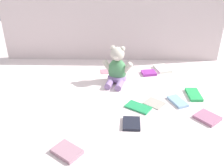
% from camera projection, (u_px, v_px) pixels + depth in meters
% --- Properties ---
extents(ground_plane, '(3.20, 3.20, 0.00)m').
position_uv_depth(ground_plane, '(110.00, 90.00, 1.59)').
color(ground_plane, silver).
extents(backdrop_drape, '(1.63, 0.03, 0.63)m').
position_uv_depth(backdrop_drape, '(112.00, 19.00, 1.87)').
color(backdrop_drape, beige).
rests_on(backdrop_drape, ground_plane).
extents(teddy_bear, '(0.20, 0.20, 0.24)m').
position_uv_depth(teddy_bear, '(117.00, 69.00, 1.64)').
color(teddy_bear, '#4C8C59').
rests_on(teddy_bear, ground_plane).
extents(book_case_0, '(0.12, 0.15, 0.02)m').
position_uv_depth(book_case_0, '(162.00, 69.00, 1.84)').
color(book_case_0, silver).
rests_on(book_case_0, ground_plane).
extents(book_case_1, '(0.14, 0.14, 0.01)m').
position_uv_depth(book_case_1, '(154.00, 103.00, 1.45)').
color(book_case_1, '#A79F94').
rests_on(book_case_1, ground_plane).
extents(book_case_2, '(0.10, 0.09, 0.01)m').
position_uv_depth(book_case_2, '(107.00, 71.00, 1.82)').
color(book_case_2, '#B37488').
rests_on(book_case_2, ground_plane).
extents(book_case_3, '(0.11, 0.09, 0.02)m').
position_uv_depth(book_case_3, '(149.00, 73.00, 1.78)').
color(book_case_3, purple).
rests_on(book_case_3, ground_plane).
extents(book_case_4, '(0.08, 0.14, 0.02)m').
position_uv_depth(book_case_4, '(194.00, 95.00, 1.53)').
color(book_case_4, green).
rests_on(book_case_4, ground_plane).
extents(book_case_5, '(0.16, 0.14, 0.01)m').
position_uv_depth(book_case_5, '(138.00, 107.00, 1.41)').
color(book_case_5, '#249856').
rests_on(book_case_5, ground_plane).
extents(book_case_6, '(0.11, 0.14, 0.01)m').
position_uv_depth(book_case_6, '(178.00, 101.00, 1.46)').
color(book_case_6, '#82ACCF').
rests_on(book_case_6, ground_plane).
extents(book_case_7, '(0.15, 0.14, 0.02)m').
position_uv_depth(book_case_7, '(67.00, 151.00, 1.11)').
color(book_case_7, '#A67789').
rests_on(book_case_7, ground_plane).
extents(book_case_8, '(0.09, 0.11, 0.01)m').
position_uv_depth(book_case_8, '(131.00, 123.00, 1.28)').
color(book_case_8, black).
rests_on(book_case_8, ground_plane).
extents(book_case_9, '(0.15, 0.15, 0.02)m').
position_uv_depth(book_case_9, '(207.00, 118.00, 1.32)').
color(book_case_9, '#A76787').
rests_on(book_case_9, ground_plane).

